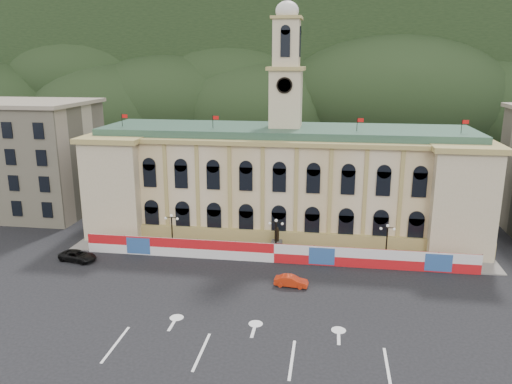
# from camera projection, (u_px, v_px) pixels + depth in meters

# --- Properties ---
(ground) EXTENTS (260.00, 260.00, 0.00)m
(ground) POSITION_uv_depth(u_px,v_px,m) (256.00, 321.00, 49.14)
(ground) COLOR black
(ground) RESTS_ON ground
(lane_markings) EXTENTS (26.00, 10.00, 0.02)m
(lane_markings) POSITION_uv_depth(u_px,v_px,m) (248.00, 349.00, 44.36)
(lane_markings) COLOR white
(lane_markings) RESTS_ON ground
(hill_ridge) EXTENTS (230.00, 80.00, 64.00)m
(hill_ridge) POSITION_uv_depth(u_px,v_px,m) (313.00, 78.00, 160.78)
(hill_ridge) COLOR black
(hill_ridge) RESTS_ON ground
(city_hall) EXTENTS (56.20, 17.60, 37.10)m
(city_hall) POSITION_uv_depth(u_px,v_px,m) (284.00, 180.00, 73.55)
(city_hall) COLOR beige
(city_hall) RESTS_ON ground
(side_building_left) EXTENTS (21.00, 17.00, 18.60)m
(side_building_left) POSITION_uv_depth(u_px,v_px,m) (28.00, 157.00, 82.56)
(side_building_left) COLOR #B9AD8E
(side_building_left) RESTS_ON ground
(hoarding_fence) EXTENTS (50.00, 0.44, 2.50)m
(hoarding_fence) POSITION_uv_depth(u_px,v_px,m) (275.00, 253.00, 63.21)
(hoarding_fence) COLOR red
(hoarding_fence) RESTS_ON ground
(pavement) EXTENTS (56.00, 5.50, 0.16)m
(pavement) POSITION_uv_depth(u_px,v_px,m) (276.00, 254.00, 66.09)
(pavement) COLOR slate
(pavement) RESTS_ON ground
(statue) EXTENTS (1.40, 1.40, 3.72)m
(statue) POSITION_uv_depth(u_px,v_px,m) (277.00, 245.00, 66.04)
(statue) COLOR #595651
(statue) RESTS_ON ground
(lamp_left) EXTENTS (1.96, 0.44, 5.15)m
(lamp_left) POSITION_uv_depth(u_px,v_px,m) (172.00, 229.00, 66.64)
(lamp_left) COLOR black
(lamp_left) RESTS_ON ground
(lamp_center) EXTENTS (1.96, 0.44, 5.15)m
(lamp_center) POSITION_uv_depth(u_px,v_px,m) (276.00, 234.00, 64.60)
(lamp_center) COLOR black
(lamp_center) RESTS_ON ground
(lamp_right) EXTENTS (1.96, 0.44, 5.15)m
(lamp_right) POSITION_uv_depth(u_px,v_px,m) (387.00, 240.00, 62.57)
(lamp_right) COLOR black
(lamp_right) RESTS_ON ground
(red_sedan) EXTENTS (2.04, 4.08, 1.26)m
(red_sedan) POSITION_uv_depth(u_px,v_px,m) (291.00, 281.00, 56.59)
(red_sedan) COLOR red
(red_sedan) RESTS_ON ground
(black_suv) EXTENTS (4.10, 5.74, 1.36)m
(black_suv) POSITION_uv_depth(u_px,v_px,m) (78.00, 256.00, 63.77)
(black_suv) COLOR black
(black_suv) RESTS_ON ground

